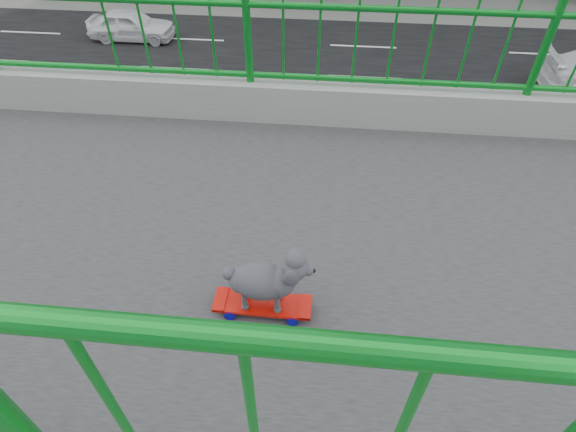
# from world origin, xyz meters

# --- Properties ---
(road) EXTENTS (18.00, 90.00, 0.02)m
(road) POSITION_xyz_m (-13.00, 0.00, 0.01)
(road) COLOR black
(road) RESTS_ON ground
(footbridge) EXTENTS (3.00, 24.00, 7.00)m
(footbridge) POSITION_xyz_m (0.00, 0.00, 5.22)
(footbridge) COLOR #2D2D2F
(footbridge) RESTS_ON ground
(skateboard) EXTENTS (0.15, 0.48, 0.06)m
(skateboard) POSITION_xyz_m (0.41, -1.66, 7.05)
(skateboard) COLOR red
(skateboard) RESTS_ON footbridge
(poodle) EXTENTS (0.18, 0.44, 0.36)m
(poodle) POSITION_xyz_m (0.41, -1.64, 7.26)
(poodle) COLOR #2A282D
(poodle) RESTS_ON skateboard
(car_1) EXTENTS (1.43, 4.11, 1.35)m
(car_1) POSITION_xyz_m (-9.20, -7.13, 0.68)
(car_1) COLOR #9F9FA4
(car_1) RESTS_ON ground
(car_2) EXTENTS (2.47, 5.36, 1.49)m
(car_2) POSITION_xyz_m (-12.40, -6.83, 0.74)
(car_2) COLOR silver
(car_2) RESTS_ON ground
(car_4) EXTENTS (1.58, 3.92, 1.34)m
(car_4) POSITION_xyz_m (-18.80, -10.75, 0.67)
(car_4) COLOR silver
(car_4) RESTS_ON ground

